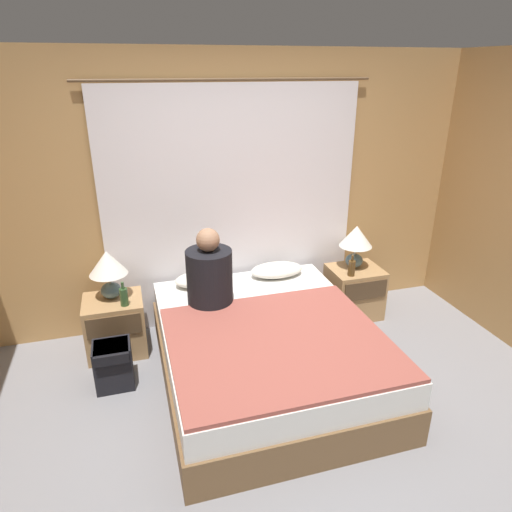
% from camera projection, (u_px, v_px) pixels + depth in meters
% --- Properties ---
extents(ground_plane, '(16.00, 16.00, 0.00)m').
position_uv_depth(ground_plane, '(293.00, 431.00, 3.17)').
color(ground_plane, gray).
extents(wall_back, '(4.62, 0.06, 2.50)m').
position_uv_depth(wall_back, '(231.00, 194.00, 4.22)').
color(wall_back, tan).
rests_on(wall_back, ground_plane).
extents(curtain_panel, '(2.55, 0.02, 2.25)m').
position_uv_depth(curtain_panel, '(233.00, 209.00, 4.21)').
color(curtain_panel, white).
rests_on(curtain_panel, ground_plane).
extents(bed, '(1.61, 2.00, 0.50)m').
position_uv_depth(bed, '(267.00, 351.00, 3.62)').
color(bed, brown).
rests_on(bed, ground_plane).
extents(nightstand_left, '(0.50, 0.44, 0.50)m').
position_uv_depth(nightstand_left, '(116.00, 325.00, 3.97)').
color(nightstand_left, '#A87F51').
rests_on(nightstand_left, ground_plane).
extents(nightstand_right, '(0.50, 0.44, 0.50)m').
position_uv_depth(nightstand_right, '(354.00, 292.00, 4.56)').
color(nightstand_right, '#A87F51').
rests_on(nightstand_right, ground_plane).
extents(lamp_left, '(0.32, 0.32, 0.43)m').
position_uv_depth(lamp_left, '(108.00, 267.00, 3.81)').
color(lamp_left, slate).
rests_on(lamp_left, nightstand_left).
extents(lamp_right, '(0.32, 0.32, 0.43)m').
position_uv_depth(lamp_right, '(356.00, 240.00, 4.41)').
color(lamp_right, slate).
rests_on(lamp_right, nightstand_right).
extents(pillow_left, '(0.50, 0.29, 0.12)m').
position_uv_depth(pillow_left, '(203.00, 279.00, 4.13)').
color(pillow_left, silver).
rests_on(pillow_left, bed).
extents(pillow_right, '(0.50, 0.29, 0.12)m').
position_uv_depth(pillow_right, '(277.00, 270.00, 4.31)').
color(pillow_right, silver).
rests_on(pillow_right, bed).
extents(blanket_on_bed, '(1.55, 1.38, 0.03)m').
position_uv_depth(blanket_on_bed, '(279.00, 342.00, 3.27)').
color(blanket_on_bed, '#994C42').
rests_on(blanket_on_bed, bed).
extents(person_left_in_bed, '(0.38, 0.38, 0.66)m').
position_uv_depth(person_left_in_bed, '(209.00, 274.00, 3.73)').
color(person_left_in_bed, black).
rests_on(person_left_in_bed, bed).
extents(beer_bottle_on_left_stand, '(0.07, 0.07, 0.21)m').
position_uv_depth(beer_bottle_on_left_stand, '(124.00, 296.00, 3.76)').
color(beer_bottle_on_left_stand, '#2D4C28').
rests_on(beer_bottle_on_left_stand, nightstand_left).
extents(beer_bottle_on_right_stand, '(0.07, 0.07, 0.21)m').
position_uv_depth(beer_bottle_on_right_stand, '(352.00, 268.00, 4.30)').
color(beer_bottle_on_right_stand, '#513819').
rests_on(beer_bottle_on_right_stand, nightstand_right).
extents(backpack_on_floor, '(0.29, 0.28, 0.37)m').
position_uv_depth(backpack_on_floor, '(113.00, 363.00, 3.54)').
color(backpack_on_floor, black).
rests_on(backpack_on_floor, ground_plane).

